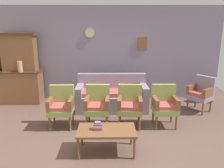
% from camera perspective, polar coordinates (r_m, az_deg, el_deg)
% --- Properties ---
extents(ground_plane, '(7.68, 7.68, 0.00)m').
position_cam_1_polar(ground_plane, '(4.41, 0.18, -14.30)').
color(ground_plane, brown).
extents(wall_back_with_decor, '(6.40, 0.09, 2.70)m').
position_cam_1_polar(wall_back_with_decor, '(6.53, -0.26, 7.82)').
color(wall_back_with_decor, gray).
rests_on(wall_back_with_decor, ground).
extents(side_cabinet, '(1.16, 0.55, 0.93)m').
position_cam_1_polar(side_cabinet, '(6.79, -22.23, -0.63)').
color(side_cabinet, brown).
rests_on(side_cabinet, ground).
extents(cabinet_upper_hutch, '(0.99, 0.38, 1.03)m').
position_cam_1_polar(cabinet_upper_hutch, '(6.69, -22.81, 7.70)').
color(cabinet_upper_hutch, brown).
rests_on(cabinet_upper_hutch, side_cabinet).
extents(vase_on_cabinet, '(0.13, 0.13, 0.29)m').
position_cam_1_polar(vase_on_cabinet, '(6.48, -22.62, 4.17)').
color(vase_on_cabinet, tan).
rests_on(vase_on_cabinet, side_cabinet).
extents(floral_couch, '(1.82, 0.80, 0.90)m').
position_cam_1_polar(floral_couch, '(5.84, -0.01, -3.36)').
color(floral_couch, gray).
rests_on(floral_couch, ground).
extents(armchair_by_doorway, '(0.52, 0.49, 0.90)m').
position_cam_1_polar(armchair_by_doorway, '(4.90, -12.92, -5.21)').
color(armchair_by_doorway, '#849947').
rests_on(armchair_by_doorway, ground).
extents(armchair_row_middle, '(0.54, 0.51, 0.90)m').
position_cam_1_polar(armchair_row_middle, '(4.82, -3.79, -5.17)').
color(armchair_row_middle, '#849947').
rests_on(armchair_row_middle, ground).
extents(armchair_near_couch_end, '(0.56, 0.53, 0.90)m').
position_cam_1_polar(armchair_near_couch_end, '(4.83, 4.61, -5.17)').
color(armchair_near_couch_end, '#849947').
rests_on(armchair_near_couch_end, ground).
extents(armchair_near_cabinet, '(0.52, 0.49, 0.90)m').
position_cam_1_polar(armchair_near_cabinet, '(4.97, 13.40, -4.97)').
color(armchair_near_cabinet, '#849947').
rests_on(armchair_near_cabinet, ground).
extents(wingback_chair_by_fireplace, '(0.71, 0.71, 0.90)m').
position_cam_1_polar(wingback_chair_by_fireplace, '(6.09, 22.02, -1.98)').
color(wingback_chair_by_fireplace, gray).
rests_on(wingback_chair_by_fireplace, ground).
extents(coffee_table, '(1.00, 0.56, 0.42)m').
position_cam_1_polar(coffee_table, '(3.90, -1.42, -12.19)').
color(coffee_table, brown).
rests_on(coffee_table, ground).
extents(book_stack_on_table, '(0.16, 0.12, 0.13)m').
position_cam_1_polar(book_stack_on_table, '(3.86, -3.58, -10.75)').
color(book_stack_on_table, '#CF50AB').
rests_on(book_stack_on_table, coffee_table).
extents(floor_vase_by_wall, '(0.24, 0.24, 0.73)m').
position_cam_1_polar(floor_vase_by_wall, '(6.91, 24.17, -1.45)').
color(floor_vase_by_wall, slate).
rests_on(floor_vase_by_wall, ground).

